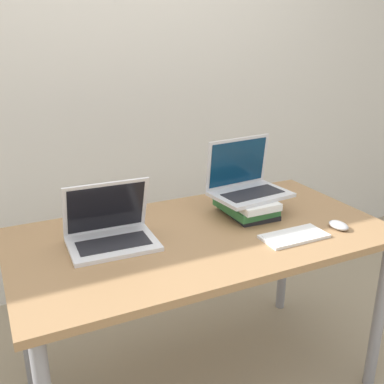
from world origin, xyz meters
name	(u,v)px	position (x,y,z in m)	size (l,w,h in m)	color
wall_back	(115,65)	(0.00, 1.49, 1.35)	(8.00, 0.05, 2.70)	silver
desk	(202,250)	(0.00, 0.40, 0.68)	(1.51, 0.80, 0.76)	#9E754C
laptop_left	(111,231)	(-0.36, 0.46, 0.81)	(0.34, 0.26, 0.24)	silver
book_stack	(248,206)	(0.26, 0.47, 0.80)	(0.21, 0.28, 0.09)	black
laptop_on_books	(246,183)	(0.28, 0.51, 0.90)	(0.35, 0.26, 0.24)	silver
wireless_keyboard	(294,236)	(0.30, 0.20, 0.77)	(0.27, 0.13, 0.01)	white
mouse	(339,225)	(0.52, 0.19, 0.78)	(0.06, 0.10, 0.03)	#B2B2B7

